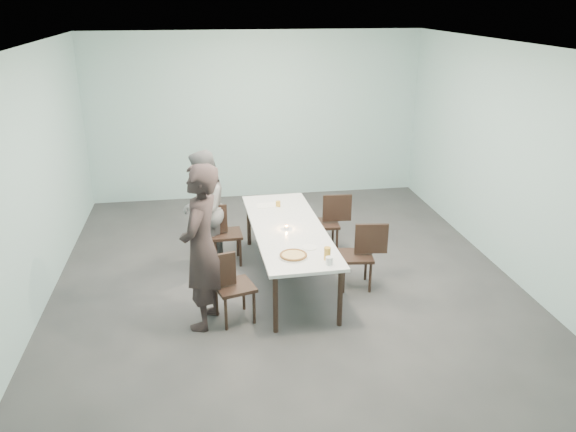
{
  "coord_description": "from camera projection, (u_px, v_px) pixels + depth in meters",
  "views": [
    {
      "loc": [
        -1.01,
        -6.57,
        3.52
      ],
      "look_at": [
        0.0,
        -0.2,
        1.0
      ],
      "focal_mm": 35.0,
      "sensor_mm": 36.0,
      "label": 1
    }
  ],
  "objects": [
    {
      "name": "water_tumbler",
      "position": [
        329.0,
        261.0,
        6.22
      ],
      "size": [
        0.08,
        0.08,
        0.09
      ],
      "primitive_type": "cylinder",
      "color": "silver",
      "rests_on": "table"
    },
    {
      "name": "beer_glass",
      "position": [
        327.0,
        254.0,
        6.32
      ],
      "size": [
        0.08,
        0.08,
        0.15
      ],
      "primitive_type": "cylinder",
      "color": "gold",
      "rests_on": "table"
    },
    {
      "name": "chair_far_right",
      "position": [
        329.0,
        219.0,
        8.18
      ],
      "size": [
        0.62,
        0.44,
        0.87
      ],
      "rotation": [
        0.0,
        0.0,
        3.08
      ],
      "color": "black",
      "rests_on": "ground"
    },
    {
      "name": "chair_near_left",
      "position": [
        228.0,
        282.0,
        6.36
      ],
      "size": [
        0.65,
        0.52,
        0.87
      ],
      "rotation": [
        0.0,
        0.0,
        0.28
      ],
      "color": "black",
      "rests_on": "ground"
    },
    {
      "name": "pizza",
      "position": [
        293.0,
        255.0,
        6.41
      ],
      "size": [
        0.34,
        0.34,
        0.04
      ],
      "color": "white",
      "rests_on": "table"
    },
    {
      "name": "amber_tumbler",
      "position": [
        278.0,
        204.0,
        7.94
      ],
      "size": [
        0.07,
        0.07,
        0.08
      ],
      "primitive_type": "cylinder",
      "color": "gold",
      "rests_on": "table"
    },
    {
      "name": "side_plate",
      "position": [
        309.0,
        247.0,
        6.65
      ],
      "size": [
        0.18,
        0.18,
        0.01
      ],
      "primitive_type": "cylinder",
      "color": "white",
      "rests_on": "table"
    },
    {
      "name": "table",
      "position": [
        288.0,
        231.0,
        7.26
      ],
      "size": [
        0.98,
        2.63,
        0.75
      ],
      "rotation": [
        0.0,
        0.0,
        0.03
      ],
      "color": "white",
      "rests_on": "ground"
    },
    {
      "name": "chair_far_left",
      "position": [
        220.0,
        230.0,
        7.8
      ],
      "size": [
        0.62,
        0.44,
        0.87
      ],
      "rotation": [
        0.0,
        0.0,
        0.04
      ],
      "color": "black",
      "rests_on": "ground"
    },
    {
      "name": "ground",
      "position": [
        286.0,
        280.0,
        7.47
      ],
      "size": [
        7.0,
        7.0,
        0.0
      ],
      "primitive_type": "plane",
      "color": "#333335",
      "rests_on": "ground"
    },
    {
      "name": "diner_far",
      "position": [
        203.0,
        209.0,
        7.7
      ],
      "size": [
        0.77,
        0.9,
        1.62
      ],
      "primitive_type": "imported",
      "rotation": [
        0.0,
        0.0,
        -1.78
      ],
      "color": "slate",
      "rests_on": "ground"
    },
    {
      "name": "chair_near_right",
      "position": [
        362.0,
        251.0,
        7.15
      ],
      "size": [
        0.63,
        0.47,
        0.87
      ],
      "rotation": [
        0.0,
        0.0,
        3.02
      ],
      "color": "black",
      "rests_on": "ground"
    },
    {
      "name": "menu",
      "position": [
        267.0,
        205.0,
        7.99
      ],
      "size": [
        0.31,
        0.23,
        0.01
      ],
      "primitive_type": "cube",
      "rotation": [
        0.0,
        0.0,
        0.03
      ],
      "color": "silver",
      "rests_on": "table"
    },
    {
      "name": "diner_near",
      "position": [
        201.0,
        248.0,
        6.16
      ],
      "size": [
        0.66,
        0.81,
        1.91
      ],
      "primitive_type": "imported",
      "rotation": [
        0.0,
        0.0,
        -1.9
      ],
      "color": "black",
      "rests_on": "ground"
    },
    {
      "name": "room_shell",
      "position": [
        285.0,
        131.0,
        6.73
      ],
      "size": [
        6.02,
        7.02,
        3.01
      ],
      "color": "#A1CACB",
      "rests_on": "ground"
    },
    {
      "name": "tealight",
      "position": [
        286.0,
        228.0,
        7.17
      ],
      "size": [
        0.06,
        0.06,
        0.05
      ],
      "color": "silver",
      "rests_on": "table"
    }
  ]
}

